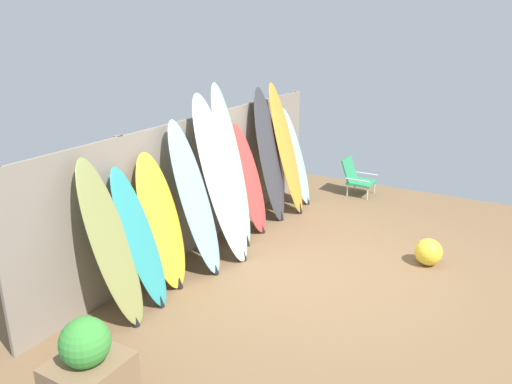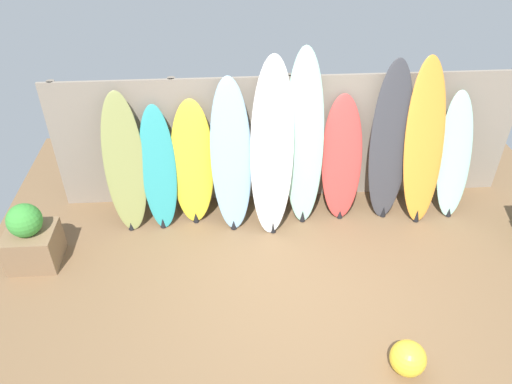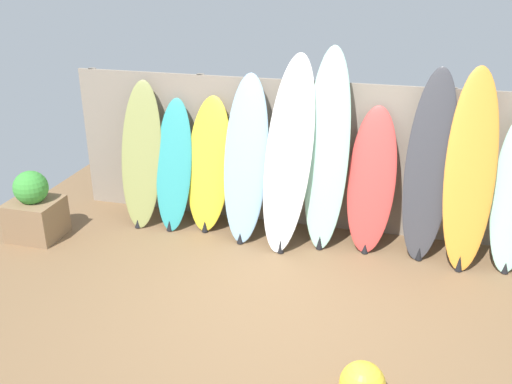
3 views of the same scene
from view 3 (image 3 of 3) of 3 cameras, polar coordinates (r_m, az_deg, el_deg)
name	(u,v)px [view 3 (image 3 of 3)]	position (r m, az deg, el deg)	size (l,w,h in m)	color
ground	(278,316)	(5.47, 2.24, -12.28)	(7.68, 7.68, 0.00)	brown
fence_back	(316,156)	(6.83, 6.06, 3.56)	(6.08, 0.11, 1.80)	gray
surfboard_olive_0	(141,156)	(7.08, -11.39, 3.58)	(0.57, 0.64, 1.74)	olive
surfboard_teal_1	(174,166)	(6.96, -8.22, 2.56)	(0.49, 0.61, 1.54)	teal
surfboard_yellow_2	(209,165)	(6.85, -4.74, 2.70)	(0.58, 0.55, 1.60)	yellow
surfboard_skyblue_3	(246,160)	(6.55, -1.01, 3.23)	(0.54, 0.68, 1.90)	#8CB7D6
surfboard_white_4	(289,155)	(6.37, 3.27, 3.72)	(0.63, 0.86, 2.14)	white
surfboard_seafoam_5	(327,152)	(6.38, 7.10, 4.03)	(0.50, 0.57, 2.23)	#9ED6BC
surfboard_red_6	(372,181)	(6.48, 11.49, 1.11)	(0.54, 0.57, 1.60)	#D13D38
surfboard_charcoal_7	(429,168)	(6.38, 16.89, 2.33)	(0.56, 0.57, 2.06)	#38383D
surfboard_orange_8	(470,172)	(6.34, 20.64, 1.89)	(0.54, 0.67, 2.10)	orange
planter_box	(34,209)	(7.18, -21.28, -1.64)	(0.57, 0.53, 0.83)	#846647
beach_ball	(362,384)	(4.56, 10.59, -18.38)	(0.35, 0.35, 0.35)	yellow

